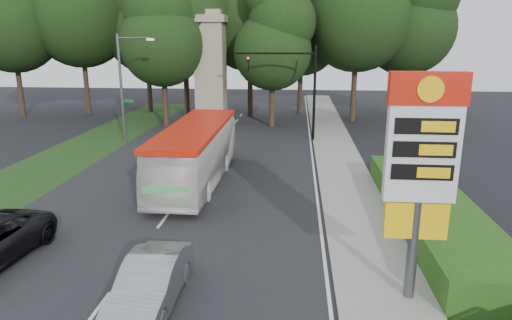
# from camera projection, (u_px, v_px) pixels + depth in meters

# --- Properties ---
(road_surface) EXTENTS (14.00, 80.00, 0.02)m
(road_surface) POSITION_uv_depth(u_px,v_px,m) (188.00, 187.00, 24.33)
(road_surface) COLOR black
(road_surface) RESTS_ON ground
(sidewalk_right) EXTENTS (3.00, 80.00, 0.12)m
(sidewalk_right) POSITION_uv_depth(u_px,v_px,m) (349.00, 191.00, 23.58)
(sidewalk_right) COLOR gray
(sidewalk_right) RESTS_ON ground
(grass_verge_left) EXTENTS (5.00, 50.00, 0.02)m
(grass_verge_left) POSITION_uv_depth(u_px,v_px,m) (71.00, 155.00, 30.91)
(grass_verge_left) COLOR #193814
(grass_verge_left) RESTS_ON ground
(hedge) EXTENTS (3.00, 14.00, 1.20)m
(hedge) POSITION_uv_depth(u_px,v_px,m) (432.00, 211.00, 19.34)
(hedge) COLOR #254813
(hedge) RESTS_ON ground
(gas_station_pylon) EXTENTS (2.10, 0.45, 6.85)m
(gas_station_pylon) POSITION_uv_depth(u_px,v_px,m) (422.00, 159.00, 12.76)
(gas_station_pylon) COLOR #59595E
(gas_station_pylon) RESTS_ON ground
(traffic_signal_mast) EXTENTS (6.10, 0.35, 7.20)m
(traffic_signal_mast) POSITION_uv_depth(u_px,v_px,m) (297.00, 80.00, 34.17)
(traffic_signal_mast) COLOR black
(traffic_signal_mast) RESTS_ON ground
(streetlight_signs) EXTENTS (2.75, 0.98, 8.00)m
(streetlight_signs) POSITION_uv_depth(u_px,v_px,m) (124.00, 84.00, 33.40)
(streetlight_signs) COLOR #59595E
(streetlight_signs) RESTS_ON ground
(monument) EXTENTS (3.00, 3.00, 10.05)m
(monument) POSITION_uv_depth(u_px,v_px,m) (211.00, 68.00, 40.49)
(monument) COLOR gray
(monument) RESTS_ON ground
(tree_far_west) EXTENTS (8.96, 8.96, 17.60)m
(tree_far_west) POSITION_uv_depth(u_px,v_px,m) (9.00, 6.00, 43.64)
(tree_far_west) COLOR #2D2116
(tree_far_west) RESTS_ON ground
(tree_west_near) EXTENTS (8.40, 8.40, 16.50)m
(tree_west_near) POSITION_uv_depth(u_px,v_px,m) (145.00, 14.00, 46.63)
(tree_west_near) COLOR #2D2116
(tree_west_near) RESTS_ON ground
(tree_center_right) EXTENTS (9.24, 9.24, 18.15)m
(tree_center_right) POSITION_uv_depth(u_px,v_px,m) (250.00, 2.00, 43.51)
(tree_center_right) COLOR #2D2116
(tree_center_right) RESTS_ON ground
(tree_east_near) EXTENTS (8.12, 8.12, 15.95)m
(tree_east_near) POSITION_uv_depth(u_px,v_px,m) (302.00, 17.00, 45.35)
(tree_east_near) COLOR #2D2116
(tree_east_near) RESTS_ON ground
(tree_far_east) EXTENTS (8.68, 8.68, 17.05)m
(tree_far_east) POSITION_uv_depth(u_px,v_px,m) (410.00, 8.00, 42.39)
(tree_far_east) COLOR #2D2116
(tree_far_east) RESTS_ON ground
(tree_monument_left) EXTENTS (7.28, 7.28, 14.30)m
(tree_monument_left) POSITION_uv_depth(u_px,v_px,m) (161.00, 26.00, 38.94)
(tree_monument_left) COLOR #2D2116
(tree_monument_left) RESTS_ON ground
(tree_monument_right) EXTENTS (6.72, 6.72, 13.20)m
(tree_monument_right) POSITION_uv_depth(u_px,v_px,m) (273.00, 34.00, 38.78)
(tree_monument_right) COLOR #2D2116
(tree_monument_right) RESTS_ON ground
(transit_bus) EXTENTS (2.81, 11.39, 3.16)m
(transit_bus) POSITION_uv_depth(u_px,v_px,m) (196.00, 154.00, 24.83)
(transit_bus) COLOR white
(transit_bus) RESTS_ON ground
(sedan_silver) EXTENTS (1.56, 4.45, 1.47)m
(sedan_silver) POSITION_uv_depth(u_px,v_px,m) (151.00, 283.00, 13.44)
(sedan_silver) COLOR #96979D
(sedan_silver) RESTS_ON ground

